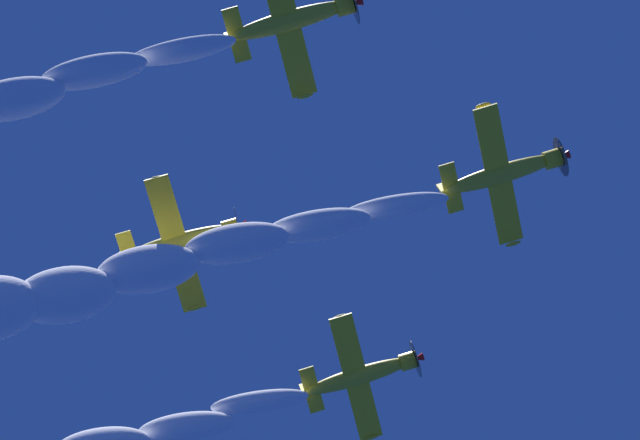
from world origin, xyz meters
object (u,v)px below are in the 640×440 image
at_px(airplane_slot_tail, 183,241).
at_px(airplane_left_wingman, 363,375).
at_px(airplane_lead, 505,173).
at_px(airplane_right_wingman, 294,19).

bearing_deg(airplane_slot_tail, airplane_left_wingman, 167.26).
relative_size(airplane_lead, airplane_right_wingman, 1.00).
xyz_separation_m(airplane_lead, airplane_left_wingman, (-5.70, -15.21, 0.13)).
relative_size(airplane_right_wingman, airplane_slot_tail, 1.00).
bearing_deg(airplane_left_wingman, airplane_slot_tail, -12.74).
height_order(airplane_left_wingman, airplane_slot_tail, airplane_slot_tail).
height_order(airplane_right_wingman, airplane_slot_tail, airplane_slot_tail).
xyz_separation_m(airplane_left_wingman, airplane_slot_tail, (14.17, -3.21, 0.28)).
height_order(airplane_lead, airplane_left_wingman, airplane_left_wingman).
distance_m(airplane_lead, airplane_slot_tail, 20.28).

